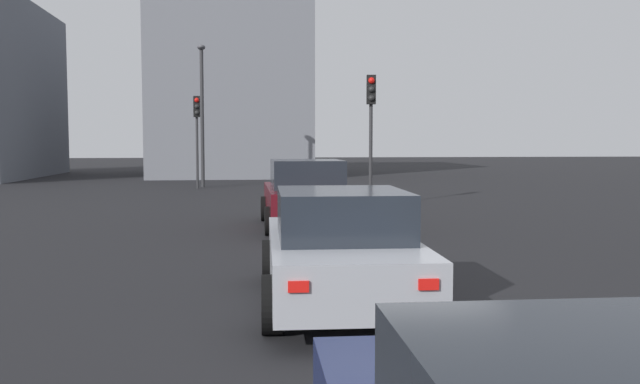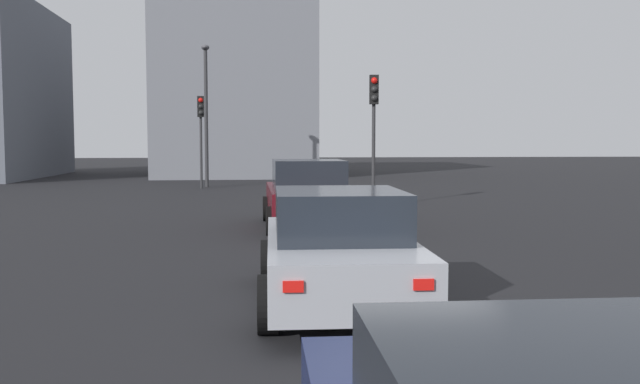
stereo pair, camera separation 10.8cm
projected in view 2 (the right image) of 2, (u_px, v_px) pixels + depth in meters
The scene contains 7 objects.
ground_plane at pixel (362, 331), 7.70m from camera, with size 160.00×160.00×0.20m, color black.
car_maroon_lead at pixel (308, 195), 16.19m from camera, with size 4.42×2.08×1.62m.
car_silver_second at pixel (338, 249), 8.48m from camera, with size 4.23×2.07×1.46m.
traffic_light_near_left at pixel (374, 112), 21.05m from camera, with size 0.32×0.30×4.11m.
traffic_light_near_right at pixel (201, 122), 29.35m from camera, with size 0.32×0.30×4.02m.
street_lamp_kerbside at pixel (206, 102), 30.34m from camera, with size 0.56×0.36×6.36m.
building_facade_left at pixel (236, 78), 42.31m from camera, with size 12.91×9.13×12.09m, color slate.
Camera 2 is at (-7.47, 1.28, 2.06)m, focal length 38.02 mm.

